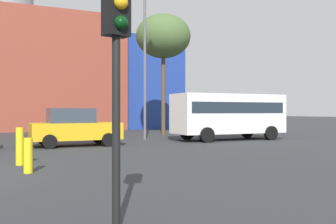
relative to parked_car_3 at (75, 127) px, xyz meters
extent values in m
cube|color=brown|center=(-1.98, 19.73, 4.31)|extent=(19.21, 10.94, 10.46)
cube|color=navy|center=(10.71, 19.73, 3.58)|extent=(6.17, 9.85, 9.01)
cylinder|color=slate|center=(-1.98, 19.73, 10.54)|extent=(4.00, 4.00, 2.00)
cube|color=gold|center=(0.07, 0.00, -0.19)|extent=(4.29, 1.84, 0.82)
cube|color=#333D47|center=(-0.19, 0.00, 0.58)|extent=(2.15, 1.64, 0.72)
cylinder|color=black|center=(1.45, 0.94, -0.60)|extent=(0.65, 0.22, 0.65)
cylinder|color=black|center=(1.45, -0.94, -0.60)|extent=(0.65, 0.22, 0.65)
cylinder|color=black|center=(-1.31, 0.94, -0.60)|extent=(0.65, 0.22, 0.65)
cylinder|color=black|center=(-1.31, -0.94, -0.60)|extent=(0.65, 0.22, 0.65)
cube|color=white|center=(9.20, 0.27, 0.64)|extent=(6.80, 2.30, 2.30)
cube|color=#1E2833|center=(9.20, 0.27, 0.99)|extent=(6.26, 2.32, 0.64)
cylinder|color=black|center=(11.40, 1.44, -0.51)|extent=(0.84, 0.28, 0.84)
cylinder|color=black|center=(11.40, -0.90, -0.51)|extent=(0.84, 0.28, 0.84)
cylinder|color=black|center=(7.00, 1.44, -0.51)|extent=(0.84, 0.28, 0.84)
cylinder|color=black|center=(7.00, -0.90, -0.51)|extent=(0.84, 0.28, 0.84)
cylinder|color=black|center=(-2.15, -13.86, 0.46)|extent=(0.12, 0.12, 2.78)
cube|color=black|center=(-2.15, -13.86, 2.30)|extent=(0.40, 0.31, 0.90)
sphere|color=#F2A514|center=(-2.12, -13.99, 2.30)|extent=(0.20, 0.20, 0.20)
sphere|color=black|center=(-2.12, -13.99, 2.02)|extent=(0.20, 0.20, 0.20)
cylinder|color=brown|center=(7.75, 6.62, 2.13)|extent=(0.29, 0.29, 6.11)
ellipsoid|color=#476033|center=(7.75, 6.62, 6.29)|extent=(4.00, 4.00, 3.20)
cylinder|color=yellow|center=(-2.93, -6.09, -0.33)|extent=(0.24, 0.24, 1.19)
cylinder|color=yellow|center=(-2.83, -7.86, -0.44)|extent=(0.24, 0.24, 0.97)
cylinder|color=#59595E|center=(4.68, 2.48, 3.44)|extent=(0.16, 0.16, 8.74)
camera|label=1|loc=(-3.78, -19.16, 0.78)|focal=41.30mm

